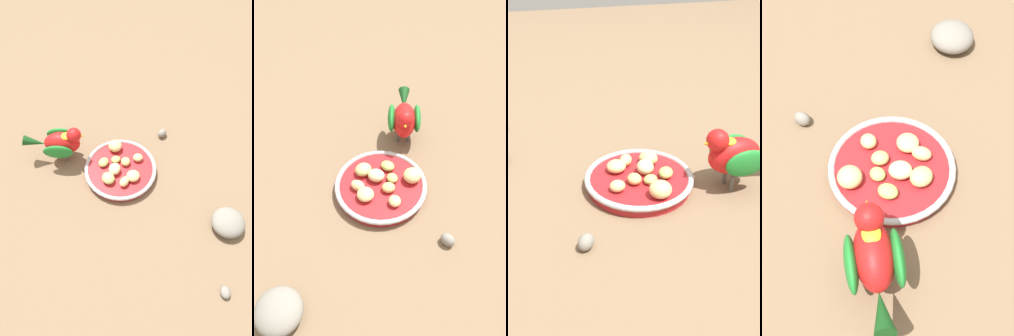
{
  "view_description": "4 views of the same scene",
  "coord_description": "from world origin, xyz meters",
  "views": [
    {
      "loc": [
        0.04,
        -0.43,
        0.68
      ],
      "look_at": [
        0.04,
        -0.01,
        0.04
      ],
      "focal_mm": 30.89,
      "sensor_mm": 36.0,
      "label": 1
    },
    {
      "loc": [
        0.45,
        0.01,
        0.57
      ],
      "look_at": [
        0.02,
        -0.0,
        0.06
      ],
      "focal_mm": 34.72,
      "sensor_mm": 36.0,
      "label": 2
    },
    {
      "loc": [
        0.2,
        0.53,
        0.39
      ],
      "look_at": [
        0.04,
        0.01,
        0.05
      ],
      "focal_mm": 39.61,
      "sensor_mm": 36.0,
      "label": 3
    },
    {
      "loc": [
        -0.38,
        0.07,
        0.65
      ],
      "look_at": [
        -0.0,
        0.01,
        0.06
      ],
      "focal_mm": 52.0,
      "sensor_mm": 36.0,
      "label": 4
    }
  ],
  "objects": [
    {
      "name": "ground_plane",
      "position": [
        0.0,
        0.0,
        0.0
      ],
      "size": [
        4.0,
        4.0,
        0.0
      ],
      "primitive_type": "plane",
      "color": "#7A6047"
    },
    {
      "name": "feeding_bowl",
      "position": [
        0.03,
        0.0,
        0.01
      ],
      "size": [
        0.2,
        0.2,
        0.02
      ],
      "color": "#AD1E23",
      "rests_on": "ground_plane"
    },
    {
      "name": "apple_piece_0",
      "position": [
        0.01,
        0.07,
        0.03
      ],
      "size": [
        0.05,
        0.05,
        0.03
      ],
      "primitive_type": "ellipsoid",
      "rotation": [
        0.0,
        0.0,
        2.91
      ],
      "color": "#E5C67F",
      "rests_on": "feeding_bowl"
    },
    {
      "name": "apple_piece_1",
      "position": [
        -0.01,
        -0.04,
        0.03
      ],
      "size": [
        0.05,
        0.05,
        0.02
      ],
      "primitive_type": "ellipsoid",
      "rotation": [
        0.0,
        0.0,
        5.32
      ],
      "color": "#C6D17A",
      "rests_on": "feeding_bowl"
    },
    {
      "name": "apple_piece_2",
      "position": [
        0.04,
        0.02,
        0.03
      ],
      "size": [
        0.03,
        0.03,
        0.02
      ],
      "primitive_type": "ellipsoid",
      "rotation": [
        0.0,
        0.0,
        1.58
      ],
      "color": "tan",
      "rests_on": "feeding_bowl"
    },
    {
      "name": "apple_piece_3",
      "position": [
        -0.02,
        0.01,
        0.03
      ],
      "size": [
        0.04,
        0.04,
        0.02
      ],
      "primitive_type": "ellipsoid",
      "rotation": [
        0.0,
        0.0,
        4.18
      ],
      "color": "#B2CC66",
      "rests_on": "feeding_bowl"
    },
    {
      "name": "apple_piece_4",
      "position": [
        0.01,
        -0.01,
        0.03
      ],
      "size": [
        0.04,
        0.04,
        0.03
      ],
      "primitive_type": "ellipsoid",
      "rotation": [
        0.0,
        0.0,
        4.53
      ],
      "color": "beige",
      "rests_on": "feeding_bowl"
    },
    {
      "name": "apple_piece_5",
      "position": [
        0.04,
        -0.05,
        0.03
      ],
      "size": [
        0.03,
        0.04,
        0.02
      ],
      "primitive_type": "ellipsoid",
      "rotation": [
        0.0,
        0.0,
        1.08
      ],
      "color": "#E5C67F",
      "rests_on": "feeding_bowl"
    },
    {
      "name": "apple_piece_6",
      "position": [
        0.01,
        0.02,
        0.03
      ],
      "size": [
        0.03,
        0.03,
        0.02
      ],
      "primitive_type": "ellipsoid",
      "rotation": [
        0.0,
        0.0,
        3.71
      ],
      "color": "#B2CC66",
      "rests_on": "feeding_bowl"
    },
    {
      "name": "apple_piece_7",
      "position": [
        0.07,
        0.03,
        0.03
      ],
      "size": [
        0.03,
        0.03,
        0.02
      ],
      "primitive_type": "ellipsoid",
      "rotation": [
        0.0,
        0.0,
        3.35
      ],
      "color": "#E5C67F",
      "rests_on": "feeding_bowl"
    },
    {
      "name": "apple_piece_8",
      "position": [
        0.06,
        -0.03,
        0.03
      ],
      "size": [
        0.05,
        0.05,
        0.02
      ],
      "primitive_type": "ellipsoid",
      "rotation": [
        0.0,
        0.0,
        0.56
      ],
      "color": "#E5C67F",
      "rests_on": "feeding_bowl"
    },
    {
      "name": "parrot",
      "position": [
        -0.14,
        0.05,
        0.07
      ],
      "size": [
        0.17,
        0.08,
        0.12
      ],
      "rotation": [
        0.0,
        0.0,
        -0.02
      ],
      "color": "#59544C",
      "rests_on": "ground_plane"
    },
    {
      "name": "rock_large",
      "position": [
        0.29,
        -0.16,
        0.02
      ],
      "size": [
        0.1,
        0.1,
        0.04
      ],
      "primitive_type": "ellipsoid",
      "rotation": [
        0.0,
        0.0,
        3.37
      ],
      "color": "gray",
      "rests_on": "ground_plane"
    },
    {
      "name": "pebble_1",
      "position": [
        0.15,
        0.13,
        0.01
      ],
      "size": [
        0.04,
        0.04,
        0.02
      ],
      "primitive_type": "ellipsoid",
      "rotation": [
        0.0,
        0.0,
        0.86
      ],
      "color": "gray",
      "rests_on": "ground_plane"
    }
  ]
}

